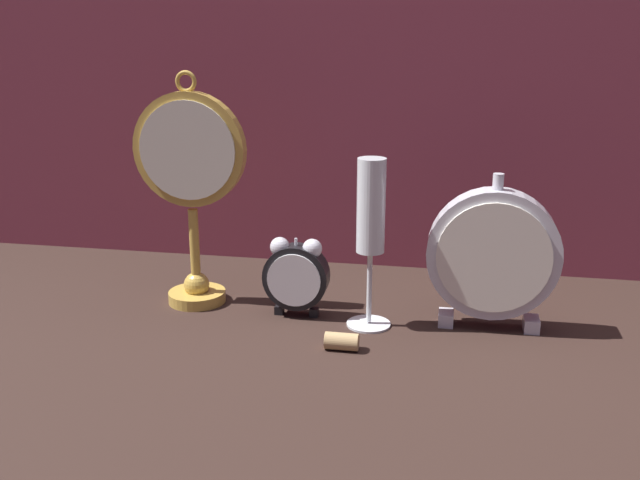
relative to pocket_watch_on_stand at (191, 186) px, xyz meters
name	(u,v)px	position (x,y,z in m)	size (l,w,h in m)	color
ground_plane	(308,341)	(0.19, -0.10, -0.17)	(4.00, 4.00, 0.00)	black
fabric_backdrop_drape	(349,30)	(0.19, 0.22, 0.21)	(1.55, 0.01, 0.76)	brown
pocket_watch_on_stand	(191,186)	(0.00, 0.00, 0.00)	(0.16, 0.08, 0.33)	gold
alarm_clock_twin_bell	(296,273)	(0.15, -0.02, -0.11)	(0.09, 0.03, 0.11)	black
mantel_clock_silver	(493,255)	(0.42, -0.02, -0.07)	(0.17, 0.04, 0.21)	silver
champagne_flute	(371,221)	(0.26, -0.04, -0.03)	(0.06, 0.06, 0.23)	silver
wine_cork	(342,341)	(0.23, -0.12, -0.16)	(0.02, 0.02, 0.04)	tan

